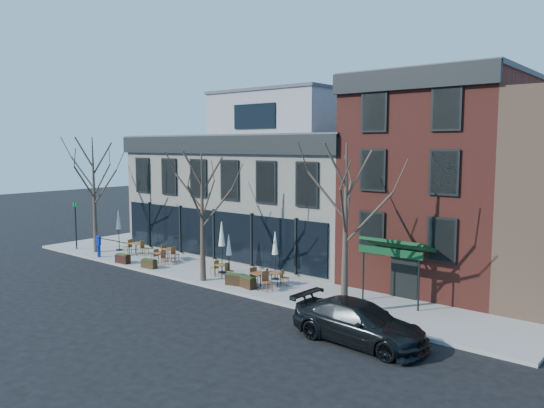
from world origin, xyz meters
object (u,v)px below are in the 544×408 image
Objects in this scene: call_box at (99,245)px; cafe_set_0 at (136,247)px; parked_sedan at (359,323)px; umbrella_0 at (118,222)px.

cafe_set_0 is (1.32, 1.99, -0.27)m from call_box.
parked_sedan is 1.91× the size of umbrella_0.
call_box reaches higher than parked_sedan.
umbrella_0 is at bearing 112.88° from call_box.
parked_sedan is at bearing -6.03° from call_box.
parked_sedan reaches higher than cafe_set_0.
call_box is 2.70m from umbrella_0.
cafe_set_0 is 0.69× the size of umbrella_0.
parked_sedan is 21.05m from call_box.
call_box is at bearing -67.12° from umbrella_0.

